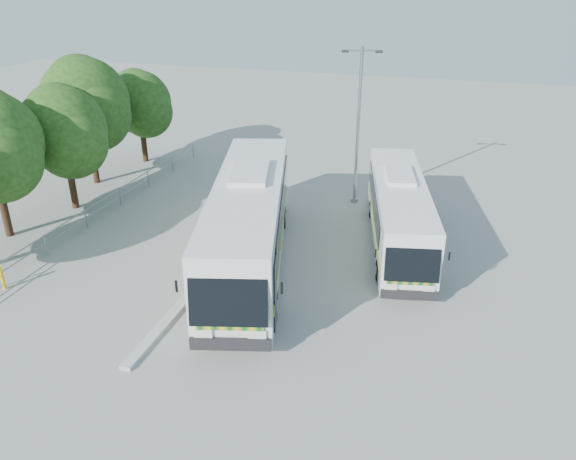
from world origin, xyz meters
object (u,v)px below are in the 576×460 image
(tree_far_e, at_px, (140,103))
(lamppost, at_px, (358,120))
(bollard, at_px, (2,278))
(tree_far_d, at_px, (86,102))
(tree_far_c, at_px, (64,130))
(coach_main, at_px, (249,221))
(coach_adjacent, at_px, (399,211))

(tree_far_e, height_order, lamppost, lamppost)
(tree_far_e, xyz_separation_m, bollard, (2.93, -16.27, -3.38))
(bollard, bearing_deg, tree_far_d, 107.06)
(tree_far_c, relative_size, lamppost, 0.79)
(coach_main, bearing_deg, lamppost, 55.05)
(tree_far_c, distance_m, lamppost, 15.05)
(tree_far_e, distance_m, lamppost, 14.95)
(tree_far_e, bearing_deg, lamppost, -11.63)
(tree_far_d, relative_size, coach_main, 0.54)
(tree_far_d, relative_size, tree_far_e, 1.24)
(coach_main, height_order, bollard, coach_main)
(tree_far_c, bearing_deg, tree_far_e, 93.54)
(lamppost, bearing_deg, tree_far_e, 157.37)
(bollard, bearing_deg, tree_far_c, 106.71)
(tree_far_d, bearing_deg, lamppost, 5.56)
(coach_main, xyz_separation_m, coach_adjacent, (5.87, 3.82, -0.40))
(coach_main, xyz_separation_m, lamppost, (2.99, 8.34, 2.51))
(tree_far_d, xyz_separation_m, lamppost, (15.31, 1.49, -0.26))
(tree_far_c, relative_size, tree_far_e, 1.10)
(tree_far_c, xyz_separation_m, bollard, (2.42, -8.07, -3.75))
(tree_far_d, height_order, coach_adjacent, tree_far_d)
(tree_far_c, relative_size, coach_main, 0.47)
(tree_far_d, relative_size, bollard, 7.22)
(tree_far_c, bearing_deg, coach_main, -15.82)
(tree_far_c, relative_size, coach_adjacent, 0.59)
(coach_adjacent, distance_m, bollard, 17.03)
(tree_far_e, distance_m, coach_main, 16.36)
(tree_far_c, xyz_separation_m, coach_main, (11.13, -3.15, -2.22))
(tree_far_d, distance_m, bollard, 13.04)
(tree_far_d, bearing_deg, bollard, -72.94)
(coach_main, bearing_deg, tree_far_d, 135.70)
(coach_adjacent, relative_size, lamppost, 1.34)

